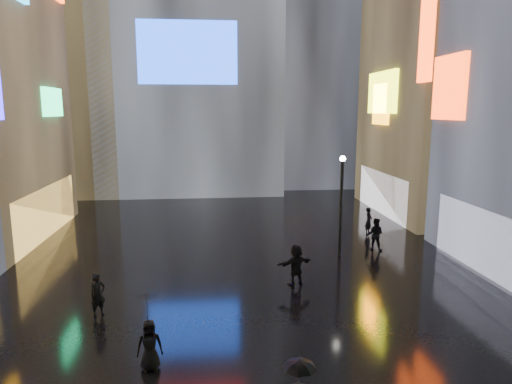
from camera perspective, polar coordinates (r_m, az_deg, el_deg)
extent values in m
plane|color=black|center=(22.84, -2.06, -8.82)|extent=(140.00, 140.00, 0.00)
cube|color=#FFC659|center=(29.81, -24.74, -2.24)|extent=(0.20, 10.00, 3.00)
cube|color=#1BFB87|center=(30.86, -24.10, 10.22)|extent=(0.25, 3.00, 1.71)
cube|color=white|center=(23.13, 27.24, -5.85)|extent=(0.20, 9.00, 3.00)
cube|color=#FF3D0C|center=(25.78, 23.03, 11.94)|extent=(0.25, 2.99, 3.26)
cube|color=black|center=(36.60, 24.13, 19.69)|extent=(10.00, 12.00, 28.00)
cube|color=white|center=(34.44, 15.52, -0.09)|extent=(0.20, 9.00, 3.00)
cube|color=#F0FF19|center=(34.15, 15.50, 11.90)|extent=(0.25, 4.92, 2.91)
cube|color=orange|center=(34.24, 15.36, 10.53)|extent=(0.25, 2.63, 2.87)
cube|color=#194CFF|center=(38.74, -8.55, 16.87)|extent=(8.00, 0.20, 5.00)
cube|color=black|center=(49.59, 6.83, 21.27)|extent=(12.00, 12.00, 34.00)
cube|color=black|center=(45.67, -22.80, 16.45)|extent=(10.00, 10.00, 26.00)
cylinder|color=black|center=(23.67, 10.58, -2.02)|extent=(0.16, 0.16, 5.00)
sphere|color=white|center=(23.27, 10.78, 4.12)|extent=(0.30, 0.30, 0.30)
imported|color=black|center=(14.22, -13.16, -18.16)|extent=(0.80, 0.57, 1.52)
imported|color=black|center=(19.86, 5.03, -9.09)|extent=(1.75, 1.08, 1.80)
imported|color=black|center=(18.01, -19.16, -12.05)|extent=(0.69, 0.67, 1.60)
imported|color=black|center=(25.42, 14.68, -5.11)|extent=(1.07, 1.01, 1.75)
imported|color=black|center=(10.04, 5.41, -21.52)|extent=(0.76, 0.76, 0.60)
imported|color=black|center=(13.70, -13.36, -13.81)|extent=(1.23, 1.22, 0.83)
imported|color=black|center=(28.52, 13.91, -3.53)|extent=(0.68, 0.71, 1.64)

